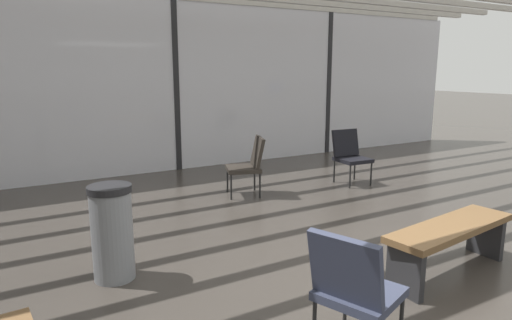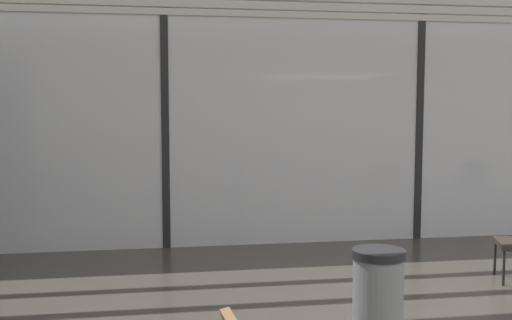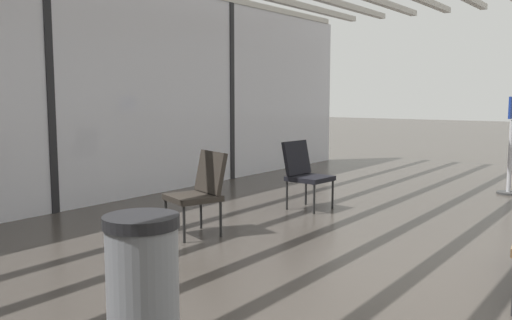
% 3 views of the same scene
% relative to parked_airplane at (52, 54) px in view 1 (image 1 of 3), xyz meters
% --- Properties ---
extents(ground_plane, '(60.00, 60.00, 0.00)m').
position_rel_parked_airplane_xyz_m(ground_plane, '(1.52, -9.95, -2.21)').
color(ground_plane, '#38332D').
extents(glass_curtain_wall, '(14.00, 0.08, 3.03)m').
position_rel_parked_airplane_xyz_m(glass_curtain_wall, '(1.52, -4.75, -0.69)').
color(glass_curtain_wall, silver).
rests_on(glass_curtain_wall, ground).
extents(window_mullion_1, '(0.10, 0.12, 3.03)m').
position_rel_parked_airplane_xyz_m(window_mullion_1, '(1.52, -4.75, -0.69)').
color(window_mullion_1, black).
rests_on(window_mullion_1, ground).
extents(window_mullion_2, '(0.10, 0.12, 3.03)m').
position_rel_parked_airplane_xyz_m(window_mullion_2, '(5.02, -4.75, -0.69)').
color(window_mullion_2, black).
rests_on(window_mullion_2, ground).
extents(parked_airplane, '(11.85, 4.41, 4.41)m').
position_rel_parked_airplane_xyz_m(parked_airplane, '(0.00, 0.00, 0.00)').
color(parked_airplane, silver).
rests_on(parked_airplane, ground).
extents(lounge_chair_1, '(0.65, 0.62, 0.87)m').
position_rel_parked_airplane_xyz_m(lounge_chair_1, '(1.82, -6.95, -1.71)').
color(lounge_chair_1, '#28231E').
rests_on(lounge_chair_1, ground).
extents(lounge_chair_2, '(0.66, 0.63, 0.87)m').
position_rel_parked_airplane_xyz_m(lounge_chair_2, '(0.55, -10.62, -1.71)').
color(lounge_chair_2, '#33384C').
rests_on(lounge_chair_2, ground).
extents(lounge_chair_3, '(0.51, 0.56, 0.87)m').
position_rel_parked_airplane_xyz_m(lounge_chair_3, '(3.60, -7.14, -1.71)').
color(lounge_chair_3, black).
rests_on(lounge_chair_3, ground).
extents(waiting_bench, '(1.54, 0.58, 0.47)m').
position_rel_parked_airplane_xyz_m(waiting_bench, '(2.14, -10.14, -1.84)').
color(waiting_bench, brown).
rests_on(waiting_bench, ground).
extents(trash_bin, '(0.38, 0.38, 0.86)m').
position_rel_parked_airplane_xyz_m(trash_bin, '(-0.54, -8.72, -1.77)').
color(trash_bin, slate).
rests_on(trash_bin, ground).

